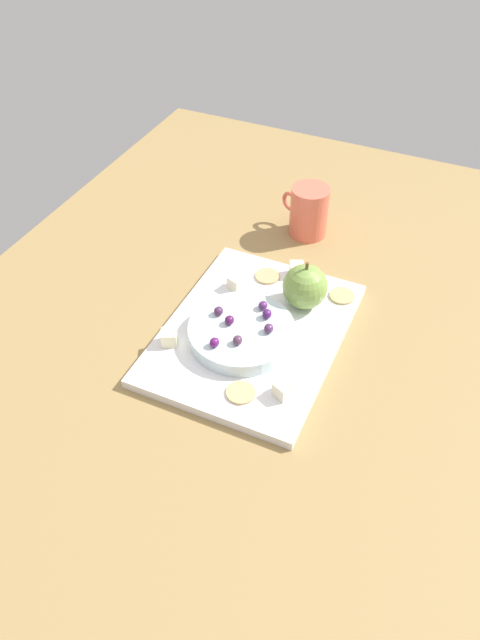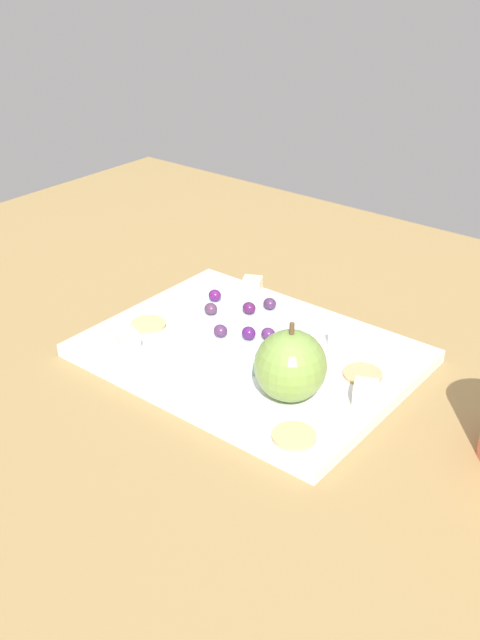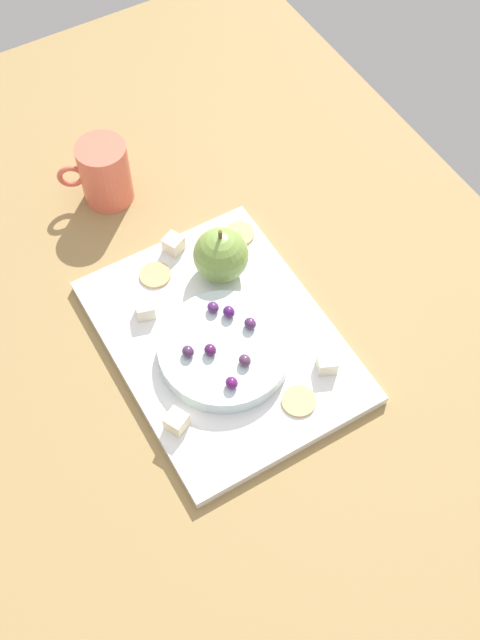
% 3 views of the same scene
% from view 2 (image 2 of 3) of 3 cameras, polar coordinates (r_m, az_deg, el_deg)
% --- Properties ---
extents(table, '(1.37, 0.97, 0.05)m').
position_cam_2_polar(table, '(0.87, 2.32, -3.76)').
color(table, olive).
rests_on(table, ground).
extents(platter, '(0.36, 0.27, 0.02)m').
position_cam_2_polar(platter, '(0.84, 0.77, -2.63)').
color(platter, white).
rests_on(platter, table).
extents(serving_dish, '(0.17, 0.17, 0.02)m').
position_cam_2_polar(serving_dish, '(0.85, -0.09, -0.71)').
color(serving_dish, silver).
rests_on(serving_dish, platter).
extents(apple_whole, '(0.07, 0.07, 0.07)m').
position_cam_2_polar(apple_whole, '(0.73, 3.97, -3.59)').
color(apple_whole, olive).
rests_on(apple_whole, platter).
extents(apple_stem, '(0.01, 0.01, 0.01)m').
position_cam_2_polar(apple_stem, '(0.71, 4.08, -0.66)').
color(apple_stem, brown).
rests_on(apple_stem, apple_whole).
extents(cheese_cube_0, '(0.03, 0.03, 0.02)m').
position_cam_2_polar(cheese_cube_0, '(0.83, -8.80, -1.67)').
color(cheese_cube_0, '#F0E9CA').
rests_on(cheese_cube_0, platter).
extents(cheese_cube_1, '(0.03, 0.03, 0.02)m').
position_cam_2_polar(cheese_cube_1, '(0.84, 8.04, -1.41)').
color(cheese_cube_1, '#F1E3C2').
rests_on(cheese_cube_1, platter).
extents(cheese_cube_2, '(0.03, 0.03, 0.02)m').
position_cam_2_polar(cheese_cube_2, '(0.94, 0.95, 2.61)').
color(cheese_cube_2, '#F9EEBE').
rests_on(cheese_cube_2, platter).
extents(cheese_cube_3, '(0.03, 0.03, 0.02)m').
position_cam_2_polar(cheese_cube_3, '(0.74, 9.78, -5.67)').
color(cheese_cube_3, '#F9E1BD').
rests_on(cheese_cube_3, platter).
extents(cracker_0, '(0.04, 0.04, 0.00)m').
position_cam_2_polar(cracker_0, '(0.70, 4.24, -9.04)').
color(cracker_0, tan).
rests_on(cracker_0, platter).
extents(cracker_1, '(0.04, 0.04, 0.00)m').
position_cam_2_polar(cracker_1, '(0.79, 9.69, -4.08)').
color(cracker_1, tan).
rests_on(cracker_1, platter).
extents(cracker_2, '(0.04, 0.04, 0.00)m').
position_cam_2_polar(cracker_2, '(0.88, -7.17, -0.33)').
color(cracker_2, tan).
rests_on(cracker_2, platter).
extents(grape_0, '(0.02, 0.01, 0.01)m').
position_cam_2_polar(grape_0, '(0.86, 2.34, 1.29)').
color(grape_0, '#47264A').
rests_on(grape_0, serving_dish).
extents(grape_1, '(0.02, 0.01, 0.01)m').
position_cam_2_polar(grape_1, '(0.85, -2.30, 0.87)').
color(grape_1, '#4F2F4A').
rests_on(grape_1, serving_dish).
extents(grape_2, '(0.02, 0.01, 0.01)m').
position_cam_2_polar(grape_2, '(0.88, -1.96, 1.95)').
color(grape_2, '#59185D').
rests_on(grape_2, serving_dish).
extents(grape_3, '(0.02, 0.01, 0.02)m').
position_cam_2_polar(grape_3, '(0.80, 0.68, -1.04)').
color(grape_3, '#4A1A5E').
rests_on(grape_3, serving_dish).
extents(grape_4, '(0.02, 0.01, 0.01)m').
position_cam_2_polar(grape_4, '(0.80, 2.22, -1.08)').
color(grape_4, '#50245C').
rests_on(grape_4, serving_dish).
extents(grape_5, '(0.02, 0.01, 0.01)m').
position_cam_2_polar(grape_5, '(0.80, -1.54, -0.85)').
color(grape_5, '#4D2952').
rests_on(grape_5, serving_dish).
extents(grape_6, '(0.02, 0.01, 0.01)m').
position_cam_2_polar(grape_6, '(0.85, 0.79, 0.99)').
color(grape_6, '#4E184B').
rests_on(grape_6, serving_dish).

